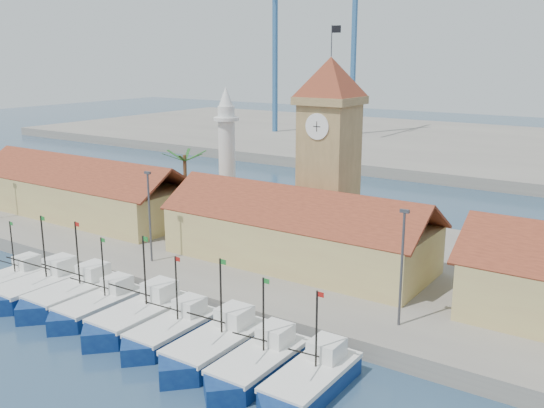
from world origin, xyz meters
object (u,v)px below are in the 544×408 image
Objects in this scene: clock_tower at (329,149)px; minaret at (227,155)px; boat_4 at (138,318)px; boat_0 at (8,281)px.

clock_tower is 15.30m from minaret.
boat_4 is 0.64× the size of minaret.
clock_tower is at bearing 79.30° from boat_4.
boat_0 is 0.39× the size of clock_tower.
boat_4 is (16.32, 0.98, 0.12)m from boat_0.
boat_0 is 33.73m from clock_tower.
boat_4 is at bearing -100.70° from clock_tower.
minaret is at bearing 77.70° from boat_0.
boat_4 is at bearing 3.42° from boat_0.
minaret reaches higher than boat_4.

